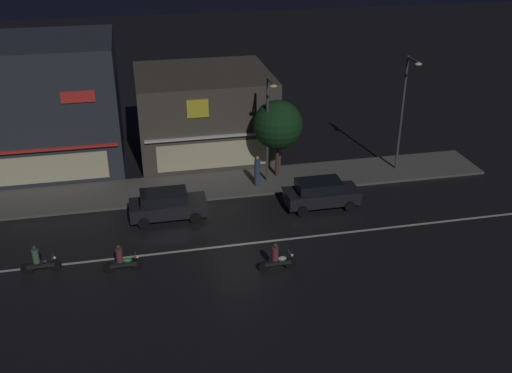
# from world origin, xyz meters

# --- Properties ---
(ground_plane) EXTENTS (140.00, 140.00, 0.00)m
(ground_plane) POSITION_xyz_m (0.00, 0.00, 0.00)
(ground_plane) COLOR black
(lane_divider_stripe) EXTENTS (33.09, 0.16, 0.01)m
(lane_divider_stripe) POSITION_xyz_m (0.00, 0.00, 0.01)
(lane_divider_stripe) COLOR beige
(lane_divider_stripe) RESTS_ON ground
(sidewalk_far) EXTENTS (34.83, 3.83, 0.14)m
(sidewalk_far) POSITION_xyz_m (0.00, 7.19, 0.07)
(sidewalk_far) COLOR #5B5954
(sidewalk_far) RESTS_ON ground
(storefront_left_block) EXTENTS (9.11, 8.37, 5.70)m
(storefront_left_block) POSITION_xyz_m (-0.00, 13.21, 2.85)
(storefront_left_block) COLOR #4C443A
(storefront_left_block) RESTS_ON ground
(storefront_center_block) EXTENTS (9.45, 8.46, 8.37)m
(storefront_center_block) POSITION_xyz_m (-10.45, 13.26, 4.18)
(storefront_center_block) COLOR #2D333D
(storefront_center_block) RESTS_ON ground
(streetlamp_mid) EXTENTS (0.44, 1.64, 6.77)m
(streetlamp_mid) POSITION_xyz_m (3.12, 6.79, 4.16)
(streetlamp_mid) COLOR #47494C
(streetlamp_mid) RESTS_ON sidewalk_far
(streetlamp_east) EXTENTS (0.44, 1.64, 7.55)m
(streetlamp_east) POSITION_xyz_m (11.94, 6.87, 4.56)
(streetlamp_east) COLOR #47494C
(streetlamp_east) RESTS_ON sidewalk_far
(pedestrian_on_sidewalk) EXTENTS (0.37, 0.37, 1.97)m
(pedestrian_on_sidewalk) POSITION_xyz_m (2.37, 6.47, 1.06)
(pedestrian_on_sidewalk) COLOR #334766
(pedestrian_on_sidewalk) RESTS_ON sidewalk_far
(street_tree) EXTENTS (3.10, 3.10, 5.04)m
(street_tree) POSITION_xyz_m (3.92, 7.62, 3.63)
(street_tree) COLOR #473323
(street_tree) RESTS_ON sidewalk_far
(parked_car_near_kerb) EXTENTS (4.30, 1.98, 1.67)m
(parked_car_near_kerb) POSITION_xyz_m (-3.43, 3.64, 0.87)
(parked_car_near_kerb) COLOR black
(parked_car_near_kerb) RESTS_ON ground
(parked_car_trailing) EXTENTS (4.30, 1.98, 1.67)m
(parked_car_trailing) POSITION_xyz_m (5.47, 3.20, 0.87)
(parked_car_trailing) COLOR black
(parked_car_trailing) RESTS_ON ground
(motorcycle_lead) EXTENTS (1.90, 0.60, 1.52)m
(motorcycle_lead) POSITION_xyz_m (-5.98, -1.25, 0.63)
(motorcycle_lead) COLOR black
(motorcycle_lead) RESTS_ON ground
(motorcycle_following) EXTENTS (1.90, 0.60, 1.52)m
(motorcycle_following) POSITION_xyz_m (1.36, -2.67, 0.63)
(motorcycle_following) COLOR black
(motorcycle_following) RESTS_ON ground
(motorcycle_opposite_lane) EXTENTS (1.90, 0.60, 1.52)m
(motorcycle_opposite_lane) POSITION_xyz_m (-9.88, -0.49, 0.63)
(motorcycle_opposite_lane) COLOR black
(motorcycle_opposite_lane) RESTS_ON ground
(traffic_cone) EXTENTS (0.36, 0.36, 0.55)m
(traffic_cone) POSITION_xyz_m (-1.73, 4.67, 0.28)
(traffic_cone) COLOR orange
(traffic_cone) RESTS_ON ground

